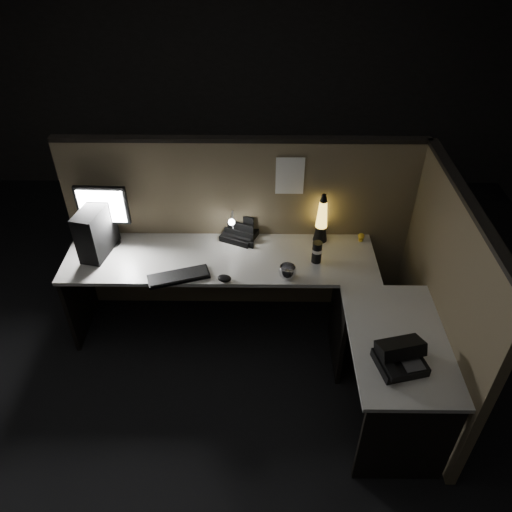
{
  "coord_description": "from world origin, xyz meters",
  "views": [
    {
      "loc": [
        0.14,
        -2.29,
        3.02
      ],
      "look_at": [
        0.12,
        0.35,
        0.94
      ],
      "focal_mm": 35.0,
      "sensor_mm": 36.0,
      "label": 1
    }
  ],
  "objects_px": {
    "monitor": "(103,210)",
    "keyboard": "(179,277)",
    "pc_tower": "(96,231)",
    "desk_phone": "(399,356)",
    "lava_lamp": "(322,222)"
  },
  "relations": [
    {
      "from": "pc_tower",
      "to": "monitor",
      "type": "height_order",
      "value": "monitor"
    },
    {
      "from": "keyboard",
      "to": "lava_lamp",
      "type": "bearing_deg",
      "value": 6.47
    },
    {
      "from": "keyboard",
      "to": "monitor",
      "type": "bearing_deg",
      "value": 126.82
    },
    {
      "from": "pc_tower",
      "to": "keyboard",
      "type": "distance_m",
      "value": 0.72
    },
    {
      "from": "keyboard",
      "to": "desk_phone",
      "type": "relative_size",
      "value": 1.37
    },
    {
      "from": "desk_phone",
      "to": "lava_lamp",
      "type": "bearing_deg",
      "value": 92.09
    },
    {
      "from": "pc_tower",
      "to": "desk_phone",
      "type": "relative_size",
      "value": 1.2
    },
    {
      "from": "monitor",
      "to": "keyboard",
      "type": "distance_m",
      "value": 0.77
    },
    {
      "from": "monitor",
      "to": "lava_lamp",
      "type": "distance_m",
      "value": 1.62
    },
    {
      "from": "monitor",
      "to": "keyboard",
      "type": "xyz_separation_m",
      "value": [
        0.58,
        -0.42,
        -0.28
      ]
    },
    {
      "from": "keyboard",
      "to": "desk_phone",
      "type": "distance_m",
      "value": 1.57
    },
    {
      "from": "lava_lamp",
      "to": "desk_phone",
      "type": "distance_m",
      "value": 1.26
    },
    {
      "from": "keyboard",
      "to": "pc_tower",
      "type": "bearing_deg",
      "value": 136.58
    },
    {
      "from": "pc_tower",
      "to": "desk_phone",
      "type": "xyz_separation_m",
      "value": [
        2.0,
        -1.05,
        -0.13
      ]
    },
    {
      "from": "monitor",
      "to": "desk_phone",
      "type": "height_order",
      "value": "monitor"
    }
  ]
}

